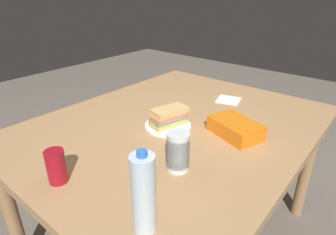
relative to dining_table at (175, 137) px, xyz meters
name	(u,v)px	position (x,y,z in m)	size (l,w,h in m)	color
ground_plane	(174,235)	(0.00, 0.00, -0.68)	(8.00, 8.00, 0.00)	#70665B
dining_table	(175,137)	(0.00, 0.00, 0.00)	(1.50, 1.19, 0.77)	tan
paper_plate	(168,126)	(-0.06, 0.00, 0.09)	(0.22, 0.22, 0.01)	white
sandwich	(168,117)	(-0.06, 0.00, 0.14)	(0.20, 0.13, 0.08)	#DBB26B
soda_can_red	(56,166)	(-0.62, 0.03, 0.14)	(0.07, 0.07, 0.12)	maroon
chip_bag	(235,128)	(0.07, -0.29, 0.12)	(0.23, 0.15, 0.07)	orange
water_bottle_tall	(144,194)	(-0.58, -0.35, 0.20)	(0.07, 0.07, 0.25)	silver
plastic_cup_stack	(178,151)	(-0.30, -0.25, 0.16)	(0.08, 0.08, 0.15)	silver
paper_napkin	(228,100)	(0.44, -0.06, 0.09)	(0.13, 0.13, 0.01)	white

